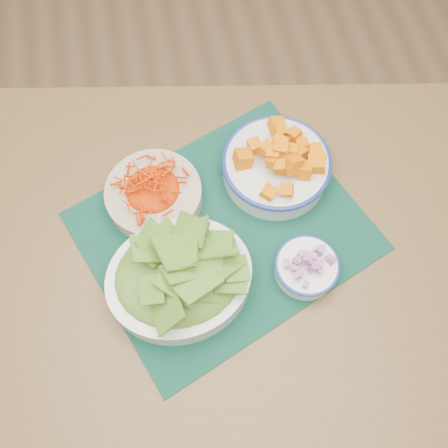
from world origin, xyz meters
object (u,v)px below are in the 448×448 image
at_px(carrot_bowl, 153,193).
at_px(onion_bowl, 307,266).
at_px(squash_bowl, 277,162).
at_px(placemat, 224,231).
at_px(table, 199,268).
at_px(lettuce_bowl, 179,275).

distance_m(carrot_bowl, onion_bowl, 0.32).
bearing_deg(squash_bowl, placemat, -141.00).
distance_m(table, onion_bowl, 0.25).
distance_m(placemat, lettuce_bowl, 0.15).
bearing_deg(table, placemat, 36.84).
xyz_separation_m(carrot_bowl, lettuce_bowl, (0.02, -0.18, 0.02)).
bearing_deg(squash_bowl, table, -144.72).
height_order(carrot_bowl, lettuce_bowl, lettuce_bowl).
bearing_deg(carrot_bowl, squash_bowl, 2.46).
height_order(table, squash_bowl, squash_bowl).
bearing_deg(onion_bowl, placemat, 139.39).
xyz_separation_m(table, placemat, (0.06, 0.03, 0.10)).
height_order(lettuce_bowl, onion_bowl, lettuce_bowl).
xyz_separation_m(placemat, carrot_bowl, (-0.12, 0.09, 0.03)).
relative_size(placemat, lettuce_bowl, 1.78).
relative_size(table, onion_bowl, 11.04).
relative_size(table, lettuce_bowl, 4.61).
height_order(carrot_bowl, onion_bowl, carrot_bowl).
relative_size(placemat, onion_bowl, 4.26).
xyz_separation_m(placemat, onion_bowl, (0.13, -0.11, 0.03)).
xyz_separation_m(table, onion_bowl, (0.19, -0.08, 0.13)).
bearing_deg(onion_bowl, table, 156.50).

